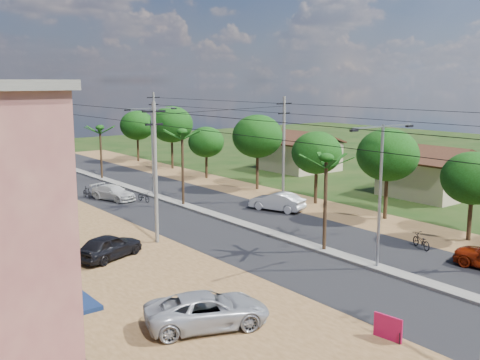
# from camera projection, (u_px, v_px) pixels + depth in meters

# --- Properties ---
(ground) EXTENTS (160.00, 160.00, 0.00)m
(ground) POSITION_uv_depth(u_px,v_px,m) (377.00, 269.00, 30.98)
(ground) COLOR black
(ground) RESTS_ON ground
(road) EXTENTS (12.00, 110.00, 0.04)m
(road) POSITION_uv_depth(u_px,v_px,m) (218.00, 217.00, 42.64)
(road) COLOR black
(road) RESTS_ON ground
(median) EXTENTS (1.00, 90.00, 0.18)m
(median) POSITION_uv_depth(u_px,v_px,m) (197.00, 209.00, 44.96)
(median) COLOR #605E56
(median) RESTS_ON ground
(dirt_lot_west) EXTENTS (18.00, 46.00, 0.04)m
(dirt_lot_west) POSITION_uv_depth(u_px,v_px,m) (57.00, 288.00, 28.14)
(dirt_lot_west) COLOR brown
(dirt_lot_west) RESTS_ON ground
(dirt_shoulder_east) EXTENTS (5.00, 90.00, 0.03)m
(dirt_shoulder_east) POSITION_uv_depth(u_px,v_px,m) (299.00, 203.00, 47.77)
(dirt_shoulder_east) COLOR brown
(dirt_shoulder_east) RESTS_ON ground
(house_east_near) EXTENTS (7.60, 7.50, 4.60)m
(house_east_near) POSITION_uv_depth(u_px,v_px,m) (431.00, 170.00, 50.41)
(house_east_near) COLOR tan
(house_east_near) RESTS_ON ground
(house_east_far) EXTENTS (7.60, 7.50, 4.60)m
(house_east_far) POSITION_uv_depth(u_px,v_px,m) (300.00, 150.00, 65.02)
(house_east_far) COLOR tan
(house_east_far) RESTS_ON ground
(tree_east_b) EXTENTS (4.00, 4.00, 5.83)m
(tree_east_b) POSITION_uv_depth(u_px,v_px,m) (473.00, 178.00, 35.88)
(tree_east_b) COLOR black
(tree_east_b) RESTS_ON ground
(tree_east_c) EXTENTS (4.60, 4.60, 6.83)m
(tree_east_c) POSITION_uv_depth(u_px,v_px,m) (388.00, 155.00, 41.43)
(tree_east_c) COLOR black
(tree_east_c) RESTS_ON ground
(tree_east_d) EXTENTS (4.20, 4.20, 6.13)m
(tree_east_d) POSITION_uv_depth(u_px,v_px,m) (317.00, 153.00, 46.78)
(tree_east_d) COLOR black
(tree_east_d) RESTS_ON ground
(tree_east_e) EXTENTS (4.80, 4.80, 7.14)m
(tree_east_e) POSITION_uv_depth(u_px,v_px,m) (257.00, 136.00, 53.00)
(tree_east_e) COLOR black
(tree_east_e) RESTS_ON ground
(tree_east_f) EXTENTS (3.80, 3.80, 5.52)m
(tree_east_f) POSITION_uv_depth(u_px,v_px,m) (206.00, 142.00, 59.19)
(tree_east_f) COLOR black
(tree_east_f) RESTS_ON ground
(tree_east_g) EXTENTS (5.00, 5.00, 7.38)m
(tree_east_g) POSITION_uv_depth(u_px,v_px,m) (172.00, 124.00, 65.53)
(tree_east_g) COLOR black
(tree_east_g) RESTS_ON ground
(tree_east_h) EXTENTS (4.40, 4.40, 6.52)m
(tree_east_h) POSITION_uv_depth(u_px,v_px,m) (137.00, 125.00, 71.68)
(tree_east_h) COLOR black
(tree_east_h) RESTS_ON ground
(palm_median_near) EXTENTS (2.00, 2.00, 6.15)m
(palm_median_near) POSITION_uv_depth(u_px,v_px,m) (326.00, 162.00, 33.12)
(palm_median_near) COLOR black
(palm_median_near) RESTS_ON ground
(palm_median_mid) EXTENTS (2.00, 2.00, 6.55)m
(palm_median_mid) POSITION_uv_depth(u_px,v_px,m) (182.00, 135.00, 45.50)
(palm_median_mid) COLOR black
(palm_median_mid) RESTS_ON ground
(palm_median_far) EXTENTS (2.00, 2.00, 5.85)m
(palm_median_far) POSITION_uv_depth(u_px,v_px,m) (100.00, 130.00, 58.06)
(palm_median_far) COLOR black
(palm_median_far) RESTS_ON ground
(streetlight_near) EXTENTS (5.10, 0.18, 8.00)m
(streetlight_near) POSITION_uv_depth(u_px,v_px,m) (380.00, 184.00, 30.14)
(streetlight_near) COLOR gray
(streetlight_near) RESTS_ON ground
(streetlight_mid) EXTENTS (5.10, 0.18, 8.00)m
(streetlight_mid) POSITION_uv_depth(u_px,v_px,m) (152.00, 144.00, 49.58)
(streetlight_mid) COLOR gray
(streetlight_mid) RESTS_ON ground
(streetlight_far) EXTENTS (5.10, 0.18, 8.00)m
(streetlight_far) POSITION_uv_depth(u_px,v_px,m) (53.00, 126.00, 69.03)
(streetlight_far) COLOR gray
(streetlight_far) RESTS_ON ground
(utility_pole_w_b) EXTENTS (1.60, 0.24, 9.00)m
(utility_pole_w_b) POSITION_uv_depth(u_px,v_px,m) (155.00, 170.00, 35.25)
(utility_pole_w_b) COLOR #605E56
(utility_pole_w_b) RESTS_ON ground
(utility_pole_w_c) EXTENTS (1.60, 0.24, 9.00)m
(utility_pole_w_c) POSITION_uv_depth(u_px,v_px,m) (39.00, 141.00, 52.36)
(utility_pole_w_c) COLOR #605E56
(utility_pole_w_c) RESTS_ON ground
(utility_pole_e_b) EXTENTS (1.60, 0.24, 9.00)m
(utility_pole_e_b) POSITION_uv_depth(u_px,v_px,m) (284.00, 147.00, 47.12)
(utility_pole_e_b) COLOR #605E56
(utility_pole_e_b) RESTS_ON ground
(utility_pole_e_c) EXTENTS (1.60, 0.24, 9.00)m
(utility_pole_e_c) POSITION_uv_depth(u_px,v_px,m) (154.00, 130.00, 64.23)
(utility_pole_e_c) COLOR #605E56
(utility_pole_e_c) RESTS_ON ground
(car_silver_mid) EXTENTS (2.97, 4.72, 1.47)m
(car_silver_mid) POSITION_uv_depth(u_px,v_px,m) (277.00, 202.00, 44.72)
(car_silver_mid) COLOR #A6A9AF
(car_silver_mid) RESTS_ON ground
(car_white_far) EXTENTS (3.00, 4.72, 1.27)m
(car_white_far) POSITION_uv_depth(u_px,v_px,m) (113.00, 193.00, 48.75)
(car_white_far) COLOR #AEAFAA
(car_white_far) RESTS_ON ground
(car_parked_silver) EXTENTS (5.77, 4.09, 1.46)m
(car_parked_silver) POSITION_uv_depth(u_px,v_px,m) (208.00, 311.00, 23.56)
(car_parked_silver) COLOR #A6A9AF
(car_parked_silver) RESTS_ON ground
(car_parked_dark) EXTENTS (4.63, 3.10, 1.46)m
(car_parked_dark) POSITION_uv_depth(u_px,v_px,m) (109.00, 247.00, 32.62)
(car_parked_dark) COLOR black
(car_parked_dark) RESTS_ON ground
(moto_rider_east) EXTENTS (1.29, 1.90, 0.95)m
(moto_rider_east) POSITION_uv_depth(u_px,v_px,m) (421.00, 242.00, 34.64)
(moto_rider_east) COLOR black
(moto_rider_east) RESTS_ON ground
(moto_rider_west_a) EXTENTS (0.71, 1.75, 0.90)m
(moto_rider_west_a) POSITION_uv_depth(u_px,v_px,m) (144.00, 197.00, 48.04)
(moto_rider_west_a) COLOR black
(moto_rider_west_a) RESTS_ON ground
(moto_rider_west_b) EXTENTS (0.51, 1.68, 1.01)m
(moto_rider_west_b) POSITION_uv_depth(u_px,v_px,m) (87.00, 193.00, 49.63)
(moto_rider_west_b) COLOR black
(moto_rider_west_b) RESTS_ON ground
(roadside_sign) EXTENTS (0.26, 1.25, 1.04)m
(roadside_sign) POSITION_uv_depth(u_px,v_px,m) (388.00, 328.00, 22.42)
(roadside_sign) COLOR #AC0F40
(roadside_sign) RESTS_ON ground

